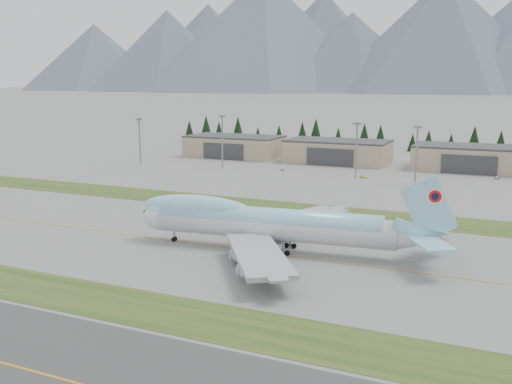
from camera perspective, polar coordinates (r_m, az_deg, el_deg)
The scene contains 16 objects.
ground at distance 134.03m, azimuth -3.74°, elevation -5.47°, with size 7000.00×7000.00×0.00m, color slate.
grass_strip_near at distance 103.87m, azimuth -13.78°, elevation -10.72°, with size 400.00×14.00×0.08m, color #274418.
grass_strip_far at distance 173.77m, azimuth 3.22°, elevation -1.65°, with size 400.00×18.00×0.08m, color #274418.
asphalt_taxiway at distance 88.00m, azimuth -23.76°, elevation -15.46°, with size 400.00×32.00×0.04m, color #313131.
taxiway_line_main at distance 134.03m, azimuth -3.74°, elevation -5.47°, with size 400.00×0.40×0.02m, color orange.
taxiway_line_near at distance 88.00m, azimuth -23.76°, elevation -15.46°, with size 400.00×0.40×0.02m, color orange.
boeing_747_freighter at distance 129.45m, azimuth 1.34°, elevation -3.12°, with size 73.32×62.84×19.27m.
hangar_left at distance 295.72m, azimuth -2.13°, elevation 4.61°, with size 48.00×26.60×10.80m.
hangar_center at distance 275.87m, azimuth 8.18°, elevation 4.06°, with size 48.00×26.60×10.80m.
hangar_right at distance 265.76m, azimuth 20.72°, elevation 3.21°, with size 48.00×26.60×10.80m.
floodlight_masts at distance 229.95m, azimuth 11.08°, elevation 5.15°, with size 200.63×8.58×23.48m.
service_vehicle_a at distance 249.62m, azimuth 2.70°, elevation 2.20°, with size 1.44×3.58×1.22m, color white.
service_vehicle_b at distance 232.71m, azimuth 10.69°, elevation 1.38°, with size 1.15×3.27×1.08m, color gold.
service_vehicle_c at distance 246.13m, azimuth 22.96°, elevation 1.21°, with size 1.61×3.96×1.15m, color #A9A9AD.
conifer_belt at distance 333.23m, azimuth 12.47°, elevation 5.41°, with size 272.80×14.63×16.99m.
mountain_ridge_front at distance 2311.55m, azimuth 21.24°, elevation 14.70°, with size 4266.71×1167.65×493.61m.
Camera 1 is at (60.64, -113.42, 37.71)m, focal length 40.00 mm.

